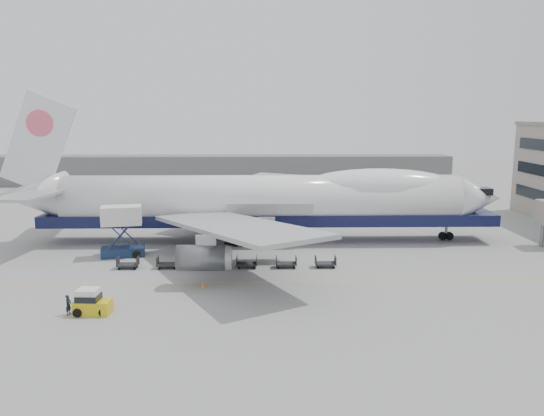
{
  "coord_description": "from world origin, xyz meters",
  "views": [
    {
      "loc": [
        -0.04,
        -57.62,
        16.9
      ],
      "look_at": [
        1.24,
        6.0,
        5.55
      ],
      "focal_mm": 35.0,
      "sensor_mm": 36.0,
      "label": 1
    }
  ],
  "objects_px": {
    "catering_truck": "(122,228)",
    "ground_worker": "(68,305)",
    "airliner": "(267,200)",
    "baggage_tug": "(91,303)"
  },
  "relations": [
    {
      "from": "airliner",
      "to": "baggage_tug",
      "type": "xyz_separation_m",
      "value": [
        -15.28,
        -26.22,
        -4.64
      ]
    },
    {
      "from": "ground_worker",
      "to": "catering_truck",
      "type": "bearing_deg",
      "value": 13.95
    },
    {
      "from": "airliner",
      "to": "baggage_tug",
      "type": "distance_m",
      "value": 30.7
    },
    {
      "from": "catering_truck",
      "to": "ground_worker",
      "type": "xyz_separation_m",
      "value": [
        0.2,
        -18.94,
        -2.56
      ]
    },
    {
      "from": "catering_truck",
      "to": "ground_worker",
      "type": "distance_m",
      "value": 19.12
    },
    {
      "from": "airliner",
      "to": "catering_truck",
      "type": "relative_size",
      "value": 10.97
    },
    {
      "from": "airliner",
      "to": "catering_truck",
      "type": "bearing_deg",
      "value": -156.67
    },
    {
      "from": "catering_truck",
      "to": "baggage_tug",
      "type": "distance_m",
      "value": 19.01
    },
    {
      "from": "baggage_tug",
      "to": "ground_worker",
      "type": "bearing_deg",
      "value": -170.32
    },
    {
      "from": "airliner",
      "to": "ground_worker",
      "type": "bearing_deg",
      "value": -122.98
    }
  ]
}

